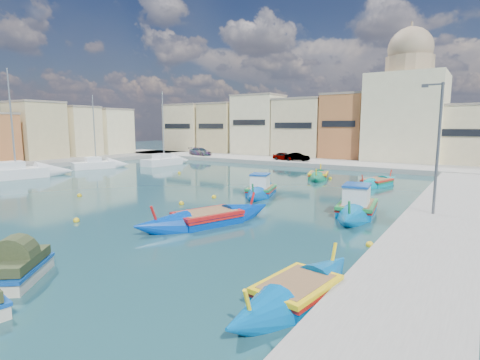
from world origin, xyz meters
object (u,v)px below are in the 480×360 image
Objects in this scene: luzzu_turquoise_cabin at (357,208)px; yacht_midnorth at (106,165)px; luzzu_blue_south at (208,219)px; quay_street_lamp at (437,148)px; luzzu_cyan_mid at (377,183)px; yacht_mid at (33,173)px; church_block at (407,105)px; luzzu_cyan_south at (297,293)px; yacht_north at (171,161)px; luzzu_blue_cabin at (261,191)px; tender_near at (16,269)px; luzzu_green at (318,176)px.

yacht_midnorth is (-35.24, 7.74, 0.03)m from luzzu_turquoise_cabin.
yacht_midnorth reaches higher than luzzu_blue_south.
luzzu_cyan_mid is at bearing 116.33° from quay_street_lamp.
quay_street_lamp is at bearing 3.89° from yacht_mid.
church_block is 35.48m from luzzu_turquoise_cabin.
luzzu_turquoise_cabin reaches higher than luzzu_cyan_south.
church_block is 2.46× the size of luzzu_cyan_mid.
yacht_mid is at bearing -100.14° from yacht_north.
luzzu_blue_cabin reaches higher than luzzu_blue_south.
church_block reaches higher than luzzu_blue_south.
luzzu_cyan_south is at bearing -29.25° from yacht_midnorth.
luzzu_cyan_south is 42.45m from yacht_midnorth.
luzzu_cyan_mid is 0.76× the size of yacht_midnorth.
tender_near is at bearing -41.89° from yacht_midnorth.
luzzu_green is at bearing -103.17° from church_block.
luzzu_green is 1.03× the size of luzzu_cyan_south.
yacht_mid is at bearing -176.32° from luzzu_turquoise_cabin.
yacht_north is (-29.51, 3.52, 0.20)m from luzzu_cyan_mid.
church_block reaches higher than yacht_midnorth.
luzzu_cyan_mid and luzzu_cyan_south have the same top height.
luzzu_turquoise_cabin reaches higher than luzzu_cyan_mid.
luzzu_turquoise_cabin is (3.21, -34.41, -8.04)m from church_block.
quay_street_lamp is 40.34m from yacht_midnorth.
yacht_midnorth is at bearing -116.49° from yacht_north.
luzzu_blue_cabin is at bearing -91.98° from luzzu_green.
quay_street_lamp is 14.25m from luzzu_cyan_south.
luzzu_cyan_mid is 29.72m from yacht_north.
church_block reaches higher than yacht_north.
yacht_mid is (-3.24, -18.10, 0.05)m from yacht_north.
luzzu_blue_south is at bearing -132.22° from luzzu_turquoise_cabin.
luzzu_blue_south is 28.37m from yacht_mid.
luzzu_green is 31.04m from tender_near.
luzzu_cyan_mid is 0.83× the size of luzzu_blue_south.
luzzu_blue_south is at bearing 144.68° from luzzu_cyan_south.
quay_street_lamp is at bearing -8.72° from luzzu_blue_cabin.
yacht_mid is at bearing 169.99° from luzzu_blue_south.
luzzu_blue_cabin is (-12.66, 1.94, -4.00)m from quay_street_lamp.
yacht_midnorth is at bearing 168.66° from luzzu_blue_cabin.
luzzu_green is 2.27× the size of tender_near.
luzzu_turquoise_cabin is 18.76m from tender_near.
luzzu_cyan_mid is at bearing 7.85° from yacht_midnorth.
yacht_mid is at bearing -156.00° from luzzu_cyan_mid.
yacht_north is 0.90× the size of yacht_mid.
luzzu_cyan_mid is 2.34× the size of tender_near.
church_block reaches higher than yacht_mid.
yacht_midnorth is at bearing 94.74° from yacht_mid.
tender_near is at bearing -29.08° from yacht_mid.
luzzu_cyan_mid is (-5.91, 11.95, -4.10)m from quay_street_lamp.
luzzu_turquoise_cabin is 1.23× the size of luzzu_blue_cabin.
yacht_north is 18.38m from yacht_mid.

